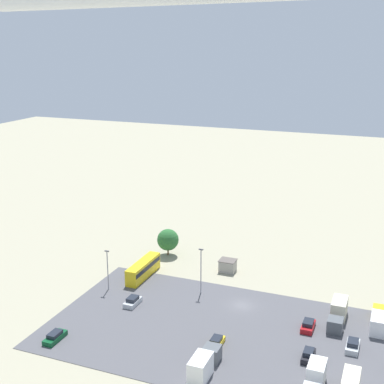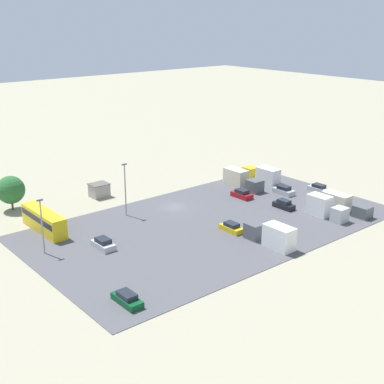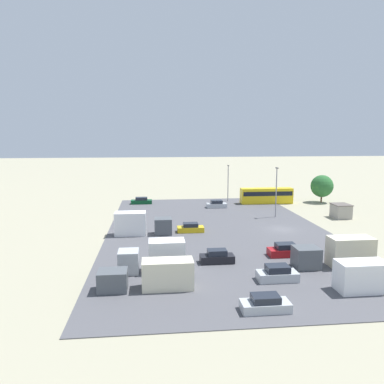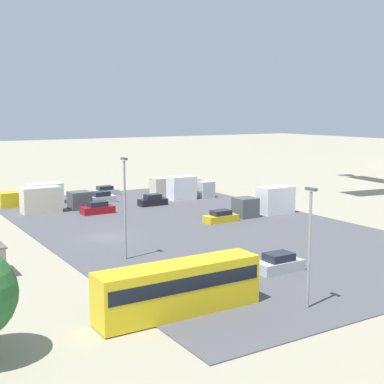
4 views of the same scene
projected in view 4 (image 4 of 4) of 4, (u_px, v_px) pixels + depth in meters
The scene contains 16 objects.
ground_plane at pixel (107, 237), 56.85m from camera, with size 400.00×400.00×0.00m, color gray.
parking_lot_surface at pixel (190, 226), 62.25m from camera, with size 60.01×34.44×0.08m.
bus at pixel (179, 286), 35.05m from camera, with size 2.47×11.48×3.39m.
parked_car_1 at pixel (105, 191), 85.35m from camera, with size 1.87×4.24×1.43m.
parked_car_2 at pixel (101, 198), 78.16m from camera, with size 1.98×4.18×1.63m.
parked_car_3 at pixel (221, 217), 64.48m from camera, with size 1.82×4.14×1.42m.
parked_car_4 at pixel (98, 208), 69.77m from camera, with size 1.99×4.25×1.59m.
parked_car_5 at pixel (153, 201), 75.79m from camera, with size 1.74×4.03×1.59m.
parked_car_6 at pixel (279, 263), 44.54m from camera, with size 2.00×4.14×1.55m.
parked_truck_0 at pixel (175, 186), 85.46m from camera, with size 2.33×9.30×2.88m.
parked_truck_1 at pixel (267, 202), 69.07m from camera, with size 2.51×8.56×3.51m.
parked_truck_2 at pixel (52, 200), 70.88m from camera, with size 2.53×9.15×3.42m.
parked_truck_3 at pixel (188, 188), 81.20m from camera, with size 2.42×7.31×3.54m.
parked_truck_4 at pixel (35, 195), 76.41m from camera, with size 2.50×8.84×2.94m.
light_pole_lot_centre at pixel (309, 242), 35.63m from camera, with size 0.90×0.28×8.24m.
light_pole_lot_edge at pixel (125, 204), 47.53m from camera, with size 0.90×0.28×9.19m.
Camera 4 is at (51.95, -21.50, 13.27)m, focal length 50.00 mm.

